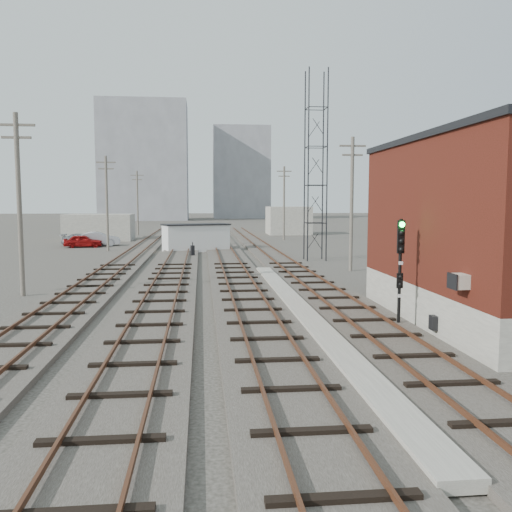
{
  "coord_description": "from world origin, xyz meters",
  "views": [
    {
      "loc": [
        -3.59,
        -7.76,
        4.68
      ],
      "look_at": [
        -1.1,
        16.89,
        2.2
      ],
      "focal_mm": 38.0,
      "sensor_mm": 36.0,
      "label": 1
    }
  ],
  "objects": [
    {
      "name": "ground",
      "position": [
        0.0,
        60.0,
        0.0
      ],
      "size": [
        320.0,
        320.0,
        0.0
      ],
      "primitive_type": "plane",
      "color": "#282621",
      "rests_on": "ground"
    },
    {
      "name": "utility_pole_right_a",
      "position": [
        6.5,
        28.0,
        4.8
      ],
      "size": [
        1.8,
        0.24,
        9.0
      ],
      "color": "#595147",
      "rests_on": "ground"
    },
    {
      "name": "utility_pole_left_b",
      "position": [
        -12.5,
        45.0,
        4.8
      ],
      "size": [
        1.8,
        0.24,
        9.0
      ],
      "color": "#595147",
      "rests_on": "ground"
    },
    {
      "name": "signal_mast",
      "position": [
        3.7,
        11.43,
        2.39
      ],
      "size": [
        0.4,
        0.41,
        4.06
      ],
      "color": "gray",
      "rests_on": "ground"
    },
    {
      "name": "utility_pole_right_b",
      "position": [
        6.5,
        58.0,
        4.8
      ],
      "size": [
        1.8,
        0.24,
        9.0
      ],
      "color": "#595147",
      "rests_on": "ground"
    },
    {
      "name": "utility_pole_left_c",
      "position": [
        -12.5,
        70.0,
        4.8
      ],
      "size": [
        1.8,
        0.24,
        9.0
      ],
      "color": "#595147",
      "rests_on": "ground"
    },
    {
      "name": "shed_right",
      "position": [
        9.0,
        70.0,
        2.0
      ],
      "size": [
        6.0,
        6.0,
        4.0
      ],
      "primitive_type": "cube",
      "color": "gray",
      "rests_on": "ground"
    },
    {
      "name": "brick_building",
      "position": [
        7.5,
        12.0,
        3.63
      ],
      "size": [
        6.54,
        12.2,
        7.22
      ],
      "color": "gray",
      "rests_on": "ground"
    },
    {
      "name": "car_grey",
      "position": [
        -16.24,
        51.65,
        0.65
      ],
      "size": [
        4.59,
        2.17,
        1.29
      ],
      "primitive_type": "imported",
      "rotation": [
        0.0,
        0.0,
        1.49
      ],
      "color": "gray",
      "rests_on": "ground"
    },
    {
      "name": "platform_curb",
      "position": [
        0.5,
        14.0,
        0.13
      ],
      "size": [
        0.9,
        28.0,
        0.26
      ],
      "primitive_type": "cube",
      "color": "gray",
      "rests_on": "ground"
    },
    {
      "name": "track_right",
      "position": [
        2.5,
        39.0,
        0.11
      ],
      "size": [
        3.2,
        90.0,
        0.39
      ],
      "color": "#332D28",
      "rests_on": "ground"
    },
    {
      "name": "track_mid_left",
      "position": [
        -5.5,
        39.0,
        0.11
      ],
      "size": [
        3.2,
        90.0,
        0.39
      ],
      "color": "#332D28",
      "rests_on": "ground"
    },
    {
      "name": "apartment_right",
      "position": [
        8.0,
        150.0,
        13.0
      ],
      "size": [
        16.0,
        12.0,
        26.0
      ],
      "primitive_type": "cube",
      "color": "gray",
      "rests_on": "ground"
    },
    {
      "name": "track_left",
      "position": [
        -9.5,
        39.0,
        0.11
      ],
      "size": [
        3.2,
        90.0,
        0.39
      ],
      "color": "#332D28",
      "rests_on": "ground"
    },
    {
      "name": "switch_stand",
      "position": [
        -4.35,
        37.98,
        0.58
      ],
      "size": [
        0.37,
        0.37,
        1.22
      ],
      "rotation": [
        0.0,
        0.0,
        0.38
      ],
      "color": "black",
      "rests_on": "ground"
    },
    {
      "name": "lattice_tower",
      "position": [
        5.5,
        35.0,
        7.5
      ],
      "size": [
        1.6,
        1.6,
        15.0
      ],
      "color": "black",
      "rests_on": "ground"
    },
    {
      "name": "car_silver",
      "position": [
        -14.56,
        51.28,
        0.75
      ],
      "size": [
        4.72,
        2.15,
        1.5
      ],
      "primitive_type": "imported",
      "rotation": [
        0.0,
        0.0,
        1.7
      ],
      "color": "#A3A5AB",
      "rests_on": "ground"
    },
    {
      "name": "car_red",
      "position": [
        -15.77,
        49.5,
        0.66
      ],
      "size": [
        4.02,
        2.03,
        1.31
      ],
      "primitive_type": "imported",
      "rotation": [
        0.0,
        0.0,
        1.7
      ],
      "color": "#980D0D",
      "rests_on": "ground"
    },
    {
      "name": "shed_left",
      "position": [
        -16.0,
        60.0,
        1.6
      ],
      "size": [
        8.0,
        5.0,
        3.2
      ],
      "primitive_type": "cube",
      "color": "gray",
      "rests_on": "ground"
    },
    {
      "name": "site_trailer",
      "position": [
        -4.12,
        44.1,
        1.32
      ],
      "size": [
        6.73,
        4.44,
        2.61
      ],
      "rotation": [
        0.0,
        0.0,
        0.3
      ],
      "color": "silver",
      "rests_on": "ground"
    },
    {
      "name": "track_mid_right",
      "position": [
        -1.5,
        39.0,
        0.11
      ],
      "size": [
        3.2,
        90.0,
        0.39
      ],
      "color": "#332D28",
      "rests_on": "ground"
    },
    {
      "name": "utility_pole_left_a",
      "position": [
        -12.5,
        20.0,
        4.8
      ],
      "size": [
        1.8,
        0.24,
        9.0
      ],
      "color": "#595147",
      "rests_on": "ground"
    },
    {
      "name": "apartment_left",
      "position": [
        -18.0,
        135.0,
        15.0
      ],
      "size": [
        22.0,
        14.0,
        30.0
      ],
      "primitive_type": "cube",
      "color": "gray",
      "rests_on": "ground"
    }
  ]
}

